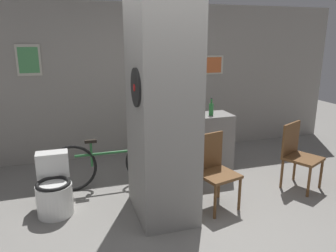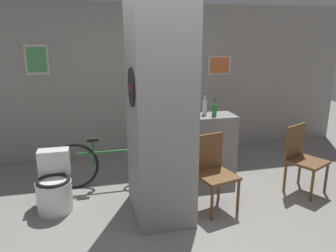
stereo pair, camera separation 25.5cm
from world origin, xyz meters
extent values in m
plane|color=gray|center=(0.00, 0.00, 0.00)|extent=(14.00, 14.00, 0.00)
cube|color=gray|center=(0.00, 2.63, 1.30)|extent=(8.00, 0.06, 2.60)
cube|color=beige|center=(-1.60, 2.58, 1.70)|extent=(0.36, 0.02, 0.48)
cube|color=#4C9959|center=(-1.60, 2.57, 1.70)|extent=(0.30, 0.01, 0.39)
cube|color=beige|center=(1.50, 2.58, 1.55)|extent=(0.44, 0.02, 0.34)
cube|color=#D86633|center=(1.50, 2.57, 1.55)|extent=(0.36, 0.01, 0.28)
cube|color=gray|center=(-0.09, 0.47, 1.30)|extent=(0.64, 0.95, 2.60)
cylinder|color=black|center=(-0.42, 0.28, 1.55)|extent=(0.03, 0.40, 0.40)
cylinder|color=red|center=(-0.43, 0.28, 1.55)|extent=(0.01, 0.07, 0.07)
cube|color=gray|center=(0.69, 1.38, 0.47)|extent=(1.12, 0.44, 0.93)
cylinder|color=white|center=(-1.32, 0.79, 0.19)|extent=(0.42, 0.42, 0.38)
torus|color=black|center=(-1.32, 0.79, 0.39)|extent=(0.40, 0.40, 0.04)
cube|color=white|center=(-1.32, 1.06, 0.53)|extent=(0.38, 0.20, 0.31)
cylinder|color=brown|center=(0.44, 0.12, 0.21)|extent=(0.04, 0.04, 0.42)
cylinder|color=brown|center=(0.81, 0.22, 0.21)|extent=(0.04, 0.04, 0.42)
cylinder|color=brown|center=(0.35, 0.49, 0.21)|extent=(0.04, 0.04, 0.42)
cylinder|color=brown|center=(0.72, 0.59, 0.21)|extent=(0.04, 0.04, 0.42)
cube|color=brown|center=(0.58, 0.36, 0.43)|extent=(0.53, 0.53, 0.04)
cube|color=brown|center=(0.53, 0.55, 0.68)|extent=(0.43, 0.14, 0.45)
cylinder|color=brown|center=(1.85, 0.24, 0.21)|extent=(0.04, 0.04, 0.42)
cylinder|color=brown|center=(2.19, 0.41, 0.21)|extent=(0.04, 0.04, 0.42)
cylinder|color=brown|center=(1.68, 0.58, 0.21)|extent=(0.04, 0.04, 0.42)
cylinder|color=brown|center=(2.03, 0.75, 0.21)|extent=(0.04, 0.04, 0.42)
cube|color=brown|center=(1.94, 0.50, 0.43)|extent=(0.58, 0.58, 0.04)
cube|color=brown|center=(1.85, 0.68, 0.68)|extent=(0.40, 0.22, 0.45)
torus|color=black|center=(-1.09, 1.35, 0.33)|extent=(0.66, 0.04, 0.66)
torus|color=black|center=(-0.04, 1.35, 0.33)|extent=(0.66, 0.04, 0.66)
cylinder|color=#266633|center=(-0.56, 1.35, 0.50)|extent=(0.97, 0.04, 0.04)
cylinder|color=#266633|center=(-0.83, 1.35, 0.50)|extent=(0.03, 0.03, 0.34)
cylinder|color=#266633|center=(-0.09, 1.35, 0.50)|extent=(0.03, 0.03, 0.31)
cube|color=black|center=(-0.83, 1.35, 0.69)|extent=(0.16, 0.06, 0.04)
cylinder|color=#262626|center=(-0.09, 1.35, 0.66)|extent=(0.03, 0.42, 0.03)
cylinder|color=silver|center=(0.81, 1.43, 1.04)|extent=(0.07, 0.07, 0.21)
cylinder|color=silver|center=(0.81, 1.43, 1.18)|extent=(0.03, 0.03, 0.09)
sphere|color=#333333|center=(0.81, 1.43, 1.24)|extent=(0.03, 0.03, 0.03)
cylinder|color=#267233|center=(0.92, 1.32, 1.02)|extent=(0.07, 0.07, 0.17)
cylinder|color=#267233|center=(0.92, 1.32, 1.14)|extent=(0.03, 0.03, 0.07)
sphere|color=#333333|center=(0.92, 1.32, 1.19)|extent=(0.03, 0.03, 0.03)
camera|label=1|loc=(-1.10, -2.95, 2.04)|focal=35.00mm
camera|label=2|loc=(-0.85, -3.02, 2.04)|focal=35.00mm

